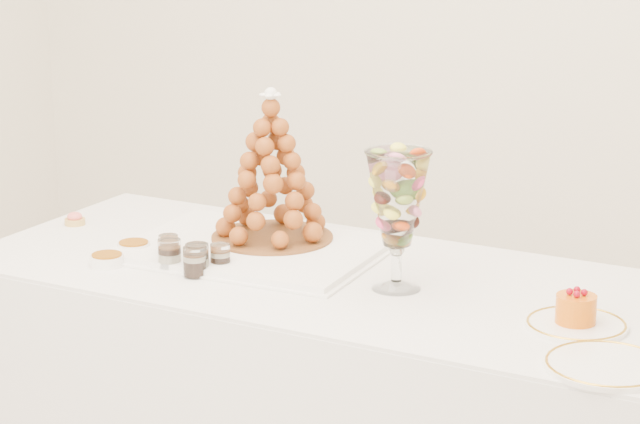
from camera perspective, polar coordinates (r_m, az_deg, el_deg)
The scene contains 15 objects.
buffet_table at distance 3.16m, azimuth 1.42°, elevation -9.34°, with size 1.96×0.81×0.74m.
lace_tray at distance 3.21m, azimuth -3.08°, elevation -1.69°, with size 0.62×0.47×0.02m, color white.
macaron_vase at distance 2.88m, azimuth 3.57°, elevation 0.53°, with size 0.15×0.15×0.33m.
cake_plate at distance 2.75m, azimuth 11.63°, elevation -5.09°, with size 0.22×0.22×0.01m, color white.
spare_plate at distance 2.54m, azimuth 12.98°, elevation -6.87°, with size 0.25×0.25×0.01m, color white.
pink_tart at distance 3.52m, azimuth -11.15°, elevation -0.33°, with size 0.06×0.06×0.04m.
verrine_a at distance 3.15m, azimuth -6.94°, elevation -1.65°, with size 0.05×0.05×0.07m, color white.
verrine_b at distance 3.04m, azimuth -5.64°, elevation -2.16°, with size 0.06×0.06×0.08m, color white.
verrine_c at distance 3.07m, azimuth -4.58°, elevation -2.07°, with size 0.05×0.05×0.07m, color white.
verrine_d at distance 3.08m, azimuth -6.89°, elevation -1.94°, with size 0.06×0.06×0.08m, color white.
verrine_e at distance 3.02m, azimuth -5.75°, elevation -2.28°, with size 0.06×0.06×0.07m, color white.
ramekin_back at distance 3.23m, azimuth -8.51°, elevation -1.64°, with size 0.08×0.08×0.03m, color white.
ramekin_front at distance 3.14m, azimuth -9.71°, elevation -2.19°, with size 0.08×0.08×0.03m, color white.
croquembouche at distance 3.21m, azimuth -2.23°, elevation 2.10°, with size 0.32×0.32×0.40m.
mousse_cake at distance 2.74m, azimuth 11.62°, elevation -4.34°, with size 0.09×0.09×0.08m.
Camera 1 is at (1.45, -2.18, 1.69)m, focal length 70.00 mm.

